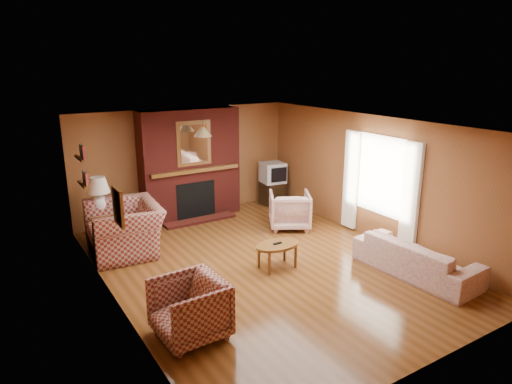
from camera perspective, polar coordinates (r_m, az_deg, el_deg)
floor at (r=7.93m, az=1.07°, el=-9.07°), size 6.50×6.50×0.00m
ceiling at (r=7.25m, az=1.17°, el=8.37°), size 6.50×6.50×0.00m
wall_back at (r=10.29m, az=-8.82°, el=3.70°), size 6.50×0.00×6.50m
wall_front at (r=5.27m, az=21.06°, el=-9.40°), size 6.50×0.00×6.50m
wall_left at (r=6.55m, az=-17.59°, el=-4.07°), size 0.00×6.50×6.50m
wall_right at (r=9.06m, az=14.49°, el=1.70°), size 0.00×6.50×6.50m
fireplace at (r=10.06m, az=-8.22°, el=3.33°), size 2.20×0.82×2.40m
window_right at (r=8.92m, az=15.16°, el=0.92°), size 0.10×1.85×2.00m
bookshelf at (r=8.23m, az=-20.90°, el=3.05°), size 0.09×0.55×0.71m
botanical_print at (r=6.17m, az=-16.84°, el=-1.80°), size 0.05×0.40×0.50m
pendant_light at (r=9.30m, az=-6.68°, el=7.48°), size 0.36×0.36×0.48m
plaid_loveseat at (r=8.60m, az=-16.11°, el=-4.42°), size 1.34×1.50×0.91m
plaid_armchair at (r=5.94m, az=-8.33°, el=-14.27°), size 0.88×0.86×0.77m
floral_sofa at (r=7.92m, az=19.41°, el=-7.71°), size 0.93×2.09×0.60m
floral_armchair at (r=9.53m, az=4.22°, el=-2.26°), size 1.12×1.13×0.76m
coffee_table at (r=7.68m, az=2.69°, el=-6.92°), size 0.79×0.49×0.45m
side_table at (r=9.18m, az=-18.68°, el=-4.31°), size 0.49×0.49×0.61m
table_lamp at (r=8.98m, az=-19.07°, el=-0.15°), size 0.42×0.42×0.70m
tv_stand at (r=11.09m, az=2.08°, el=-0.15°), size 0.54×0.50×0.55m
crt_tv at (r=10.95m, az=2.12°, el=2.44°), size 0.58×0.58×0.48m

